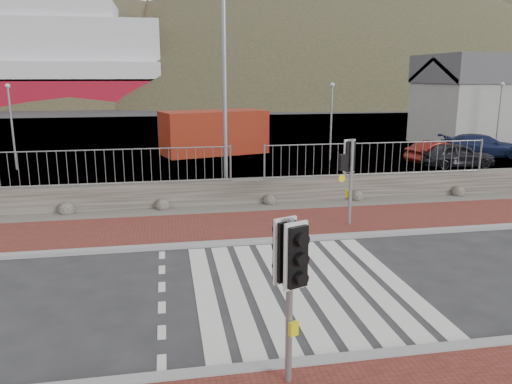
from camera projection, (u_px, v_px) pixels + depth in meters
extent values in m
plane|color=#28282B|center=(301.00, 286.00, 10.90)|extent=(220.00, 220.00, 0.00)
cube|color=brown|center=(262.00, 225.00, 15.20)|extent=(40.00, 3.00, 0.08)
cube|color=gray|center=(351.00, 359.00, 8.01)|extent=(40.00, 0.25, 0.12)
cube|color=gray|center=(272.00, 240.00, 13.76)|extent=(40.00, 0.25, 0.12)
cube|color=silver|center=(205.00, 293.00, 10.53)|extent=(0.42, 5.60, 0.01)
cube|color=silver|center=(233.00, 291.00, 10.63)|extent=(0.42, 5.60, 0.01)
cube|color=silver|center=(261.00, 289.00, 10.74)|extent=(0.42, 5.60, 0.01)
cube|color=silver|center=(288.00, 287.00, 10.84)|extent=(0.42, 5.60, 0.01)
cube|color=silver|center=(314.00, 285.00, 10.95)|extent=(0.42, 5.60, 0.01)
cube|color=silver|center=(340.00, 283.00, 11.05)|extent=(0.42, 5.60, 0.01)
cube|color=silver|center=(366.00, 281.00, 11.16)|extent=(0.42, 5.60, 0.01)
cube|color=silver|center=(391.00, 279.00, 11.26)|extent=(0.42, 5.60, 0.01)
cube|color=#59544C|center=(251.00, 209.00, 17.12)|extent=(40.00, 1.50, 0.06)
cube|color=#443F38|center=(247.00, 192.00, 17.79)|extent=(40.00, 0.60, 0.90)
cylinder|color=gray|center=(104.00, 150.00, 16.42)|extent=(8.40, 0.04, 0.04)
cylinder|color=gray|center=(230.00, 164.00, 17.30)|extent=(0.07, 0.07, 1.20)
cylinder|color=gray|center=(378.00, 143.00, 18.11)|extent=(8.40, 0.04, 0.04)
cylinder|color=gray|center=(264.00, 163.00, 17.51)|extent=(0.07, 0.07, 1.20)
cylinder|color=gray|center=(480.00, 156.00, 18.98)|extent=(0.07, 0.07, 1.20)
cube|color=#4C4C4F|center=(203.00, 136.00, 37.62)|extent=(120.00, 40.00, 0.50)
cube|color=#3F4C54|center=(184.00, 108.00, 71.14)|extent=(220.00, 50.00, 0.05)
cube|color=silver|center=(52.00, 43.00, 70.72)|extent=(30.00, 12.00, 6.00)
cube|color=silver|center=(50.00, 13.00, 69.80)|extent=(18.00, 10.00, 2.50)
ellipsoid|color=#30341F|center=(104.00, 204.00, 97.02)|extent=(106.40, 68.40, 76.00)
ellipsoid|color=#30341F|center=(325.00, 222.00, 106.27)|extent=(140.00, 90.00, 100.00)
cylinder|color=gray|center=(289.00, 305.00, 7.13)|extent=(0.10, 0.10, 2.58)
cube|color=yellow|center=(289.00, 325.00, 7.21)|extent=(0.15, 0.12, 0.20)
cube|color=black|center=(290.00, 253.00, 6.95)|extent=(0.42, 0.34, 0.97)
sphere|color=#0CE53F|center=(290.00, 272.00, 7.02)|extent=(0.14, 0.14, 0.14)
cylinder|color=gray|center=(351.00, 184.00, 14.90)|extent=(0.11, 0.11, 2.68)
cube|color=yellow|center=(350.00, 194.00, 14.98)|extent=(0.15, 0.11, 0.21)
cube|color=black|center=(352.00, 157.00, 14.72)|extent=(0.43, 0.32, 1.00)
sphere|color=#0CE53F|center=(352.00, 166.00, 14.78)|extent=(0.14, 0.14, 0.14)
cube|color=black|center=(342.00, 162.00, 14.61)|extent=(0.24, 0.20, 0.48)
cylinder|color=gray|center=(225.00, 80.00, 17.55)|extent=(0.15, 0.15, 8.68)
cube|color=maroon|center=(214.00, 132.00, 29.09)|extent=(6.44, 4.04, 2.50)
imported|color=black|center=(457.00, 155.00, 24.88)|extent=(3.69, 1.68, 1.23)
imported|color=#5E120D|center=(437.00, 152.00, 26.13)|extent=(3.72, 2.23, 1.16)
imported|color=#161E45|center=(481.00, 146.00, 27.90)|extent=(4.68, 2.44, 1.30)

